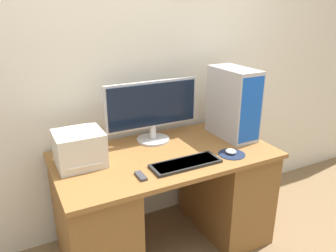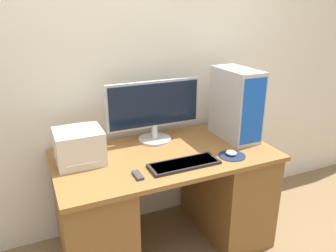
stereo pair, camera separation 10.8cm
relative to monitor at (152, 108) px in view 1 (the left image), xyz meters
name	(u,v)px [view 1 (the left image)]	position (x,y,z in m)	size (l,w,h in m)	color
wall_back	(139,52)	(-0.01, 0.20, 0.37)	(6.40, 0.13, 2.70)	silver
desk	(166,200)	(-0.02, -0.24, -0.61)	(1.47, 0.78, 0.76)	brown
monitor	(152,108)	(0.00, 0.00, 0.00)	(0.70, 0.24, 0.44)	#B7B7BC
keyboard	(186,163)	(0.02, -0.45, -0.24)	(0.45, 0.16, 0.02)	black
mousepad	(232,154)	(0.36, -0.47, -0.25)	(0.18, 0.18, 0.00)	#19233D
mouse	(231,151)	(0.37, -0.45, -0.23)	(0.07, 0.08, 0.03)	silver
computer_tower	(233,103)	(0.57, -0.19, 0.01)	(0.21, 0.41, 0.52)	#B2B2B7
printer	(79,148)	(-0.56, -0.15, -0.14)	(0.29, 0.27, 0.22)	beige
remote_control	(141,176)	(-0.29, -0.47, -0.24)	(0.04, 0.11, 0.02)	#38383D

